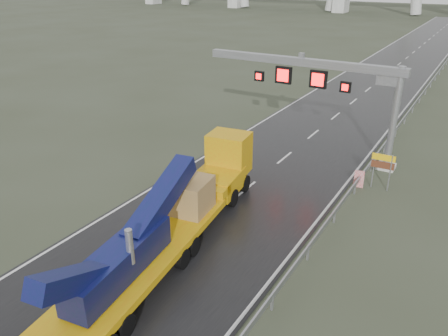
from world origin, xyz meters
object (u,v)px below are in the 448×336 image
Objects in this scene: sign_gantry at (328,82)px; exit_sign_pair at (383,165)px; striped_barrier at (359,179)px; heavy_haul_truck at (178,212)px.

sign_gantry is 7.34m from exit_sign_pair.
exit_sign_pair is 1.75m from striped_barrier.
exit_sign_pair is at bearing 2.95° from striped_barrier.
heavy_haul_truck is 7.81× the size of exit_sign_pair.
heavy_haul_truck reaches higher than striped_barrier.
heavy_haul_truck is 18.15× the size of striped_barrier.
striped_barrier is at bearing -44.46° from sign_gantry.
exit_sign_pair is (7.47, 11.37, -0.01)m from heavy_haul_truck.
striped_barrier is (3.90, -3.82, -5.09)m from sign_gantry.
sign_gantry is at bearing 144.24° from exit_sign_pair.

